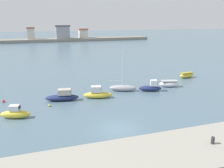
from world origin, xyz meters
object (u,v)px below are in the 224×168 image
mooring_bollard (213,140)px  mooring_buoy_1 (3,101)px  moored_boat_3 (123,88)px  moored_boat_5 (169,84)px  moored_boat_4 (151,87)px  mooring_buoy_0 (49,105)px  moored_boat_2 (97,94)px  moored_boat_6 (187,75)px  moored_boat_0 (15,113)px  moored_boat_1 (63,96)px

mooring_bollard → mooring_buoy_1: size_ratio=1.44×
moored_boat_3 → moored_boat_5: bearing=20.3°
moored_boat_3 → moored_boat_4: bearing=4.1°
mooring_bollard → mooring_buoy_0: (-11.19, 17.23, -2.32)m
mooring_buoy_1 → moored_boat_4: bearing=-4.0°
mooring_bollard → moored_boat_3: (0.50, 20.66, -1.95)m
moored_boat_2 → moored_boat_6: size_ratio=1.28×
moored_boat_5 → mooring_bollard: bearing=-98.4°
moored_boat_4 → moored_boat_5: 4.22m
mooring_bollard → moored_boat_2: bearing=102.9°
moored_boat_0 → moored_boat_3: moored_boat_3 is taller
mooring_buoy_0 → mooring_buoy_1: bearing=149.2°
moored_boat_6 → mooring_buoy_1: bearing=179.5°
moored_boat_2 → moored_boat_5: bearing=22.0°
moored_boat_3 → moored_boat_0: bearing=-137.3°
moored_boat_4 → mooring_buoy_1: bearing=-165.9°
mooring_bollard → moored_boat_5: 22.33m
moored_boat_0 → mooring_buoy_1: bearing=124.1°
moored_boat_5 → moored_boat_6: moored_boat_5 is taller
moored_boat_1 → moored_boat_5: size_ratio=1.36×
moored_boat_0 → moored_boat_3: 16.73m
mooring_bollard → mooring_buoy_1: mooring_bollard is taller
moored_boat_5 → moored_boat_6: bearing=48.8°
mooring_buoy_0 → moored_boat_0: bearing=-147.2°
mooring_bollard → moored_boat_4: size_ratio=0.14×
moored_boat_0 → moored_boat_6: bearing=33.7°
mooring_buoy_0 → moored_boat_3: bearing=16.3°
moored_boat_2 → moored_boat_5: moored_boat_2 is taller
mooring_bollard → moored_boat_3: moored_boat_3 is taller
moored_boat_6 → moored_boat_2: bearing=-169.9°
moored_boat_2 → mooring_buoy_1: size_ratio=11.48×
mooring_bollard → mooring_buoy_1: 27.11m
moored_boat_1 → mooring_buoy_1: size_ratio=12.82×
moored_boat_2 → mooring_buoy_0: size_ratio=13.97×
moored_boat_6 → mooring_buoy_0: 27.69m
moored_boat_1 → moored_boat_6: moored_boat_1 is taller
moored_boat_0 → mooring_buoy_1: 6.49m
moored_boat_2 → mooring_buoy_0: (-6.93, -1.39, -0.50)m
mooring_bollard → moored_boat_1: (-9.23, 19.07, -1.86)m
moored_boat_5 → moored_boat_1: bearing=-160.8°
moored_boat_0 → moored_boat_5: 24.63m
mooring_bollard → moored_boat_3: size_ratio=0.08×
moored_boat_1 → moored_boat_4: (13.99, 0.23, -0.00)m
moored_boat_0 → mooring_buoy_1: size_ratio=9.47×
moored_boat_5 → moored_boat_2: bearing=-157.3°
moored_boat_0 → moored_boat_2: bearing=35.2°
mooring_bollard → mooring_buoy_1: (-17.21, 20.82, -2.29)m
moored_boat_1 → moored_boat_3: 9.86m
moored_boat_5 → moored_boat_6: 7.96m
mooring_bollard → moored_boat_2: size_ratio=0.13×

